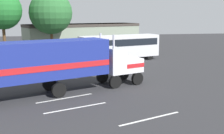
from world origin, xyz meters
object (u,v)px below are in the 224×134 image
(semi_truck, at_px, (54,62))
(person_bystander, at_px, (55,74))
(parked_bus, at_px, (120,45))
(tree_center, at_px, (51,13))
(tree_left, at_px, (2,10))

(semi_truck, relative_size, person_bystander, 8.66)
(parked_bus, distance_m, tree_center, 13.76)
(parked_bus, relative_size, tree_left, 1.17)
(person_bystander, bearing_deg, semi_truck, -89.52)
(parked_bus, bearing_deg, semi_truck, -120.12)
(tree_left, xyz_separation_m, tree_center, (6.90, 1.62, -0.32))
(semi_truck, distance_m, person_bystander, 3.67)
(semi_truck, height_order, tree_left, tree_left)
(person_bystander, bearing_deg, tree_left, 112.46)
(semi_truck, bearing_deg, parked_bus, 59.88)
(parked_bus, height_order, tree_left, tree_left)
(person_bystander, distance_m, tree_center, 21.07)
(tree_left, bearing_deg, person_bystander, -67.54)
(parked_bus, bearing_deg, tree_left, 154.46)
(tree_left, bearing_deg, parked_bus, -25.54)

